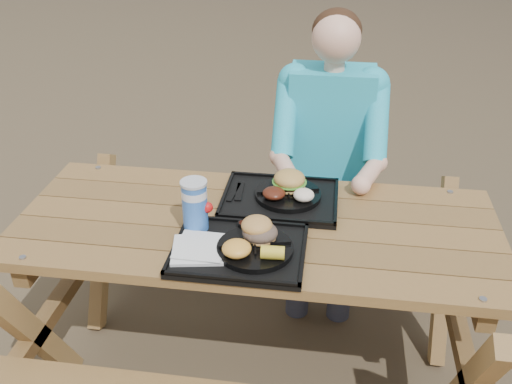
# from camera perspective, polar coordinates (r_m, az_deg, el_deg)

# --- Properties ---
(ground) EXTENTS (60.00, 60.00, 0.00)m
(ground) POSITION_cam_1_polar(r_m,az_deg,el_deg) (2.61, -0.00, -17.05)
(ground) COLOR #999999
(ground) RESTS_ON ground
(picnic_table) EXTENTS (1.80, 1.49, 0.75)m
(picnic_table) POSITION_cam_1_polar(r_m,az_deg,el_deg) (2.35, -0.00, -10.76)
(picnic_table) COLOR #999999
(picnic_table) RESTS_ON ground
(tray_near) EXTENTS (0.45, 0.35, 0.02)m
(tray_near) POSITION_cam_1_polar(r_m,az_deg,el_deg) (1.96, -1.68, -5.94)
(tray_near) COLOR black
(tray_near) RESTS_ON picnic_table
(tray_far) EXTENTS (0.45, 0.35, 0.02)m
(tray_far) POSITION_cam_1_polar(r_m,az_deg,el_deg) (2.25, 2.42, -0.77)
(tray_far) COLOR black
(tray_far) RESTS_ON picnic_table
(plate_near) EXTENTS (0.26, 0.26, 0.02)m
(plate_near) POSITION_cam_1_polar(r_m,az_deg,el_deg) (1.93, -0.10, -5.68)
(plate_near) COLOR black
(plate_near) RESTS_ON tray_near
(plate_far) EXTENTS (0.26, 0.26, 0.02)m
(plate_far) POSITION_cam_1_polar(r_m,az_deg,el_deg) (2.25, 3.22, -0.26)
(plate_far) COLOR black
(plate_far) RESTS_ON tray_far
(napkin_stack) EXTENTS (0.20, 0.20, 0.02)m
(napkin_stack) POSITION_cam_1_polar(r_m,az_deg,el_deg) (1.94, -5.80, -5.66)
(napkin_stack) COLOR silver
(napkin_stack) RESTS_ON tray_near
(soda_cup) EXTENTS (0.09, 0.09, 0.18)m
(soda_cup) POSITION_cam_1_polar(r_m,az_deg,el_deg) (2.02, -6.13, -1.44)
(soda_cup) COLOR #1751B1
(soda_cup) RESTS_ON tray_near
(condiment_bbq) EXTENTS (0.05, 0.05, 0.03)m
(condiment_bbq) POSITION_cam_1_polar(r_m,az_deg,el_deg) (2.04, -1.17, -3.40)
(condiment_bbq) COLOR black
(condiment_bbq) RESTS_ON tray_near
(condiment_mustard) EXTENTS (0.05, 0.05, 0.03)m
(condiment_mustard) POSITION_cam_1_polar(r_m,az_deg,el_deg) (2.04, 0.41, -3.37)
(condiment_mustard) COLOR gold
(condiment_mustard) RESTS_ON tray_near
(sandwich) EXTENTS (0.11, 0.11, 0.12)m
(sandwich) POSITION_cam_1_polar(r_m,az_deg,el_deg) (1.93, 0.40, -3.19)
(sandwich) COLOR #C38945
(sandwich) RESTS_ON plate_near
(mac_cheese) EXTENTS (0.10, 0.10, 0.05)m
(mac_cheese) POSITION_cam_1_polar(r_m,az_deg,el_deg) (1.88, -1.95, -5.67)
(mac_cheese) COLOR #F2AF3F
(mac_cheese) RESTS_ON plate_near
(corn_cob) EXTENTS (0.08, 0.08, 0.05)m
(corn_cob) POSITION_cam_1_polar(r_m,az_deg,el_deg) (1.86, 1.68, -6.07)
(corn_cob) COLOR yellow
(corn_cob) RESTS_ON plate_near
(cutlery_far) EXTENTS (0.04, 0.15, 0.01)m
(cutlery_far) POSITION_cam_1_polar(r_m,az_deg,el_deg) (2.28, -1.66, 0.08)
(cutlery_far) COLOR black
(cutlery_far) RESTS_ON tray_far
(burger) EXTENTS (0.13, 0.13, 0.11)m
(burger) POSITION_cam_1_polar(r_m,az_deg,el_deg) (2.25, 3.38, 1.69)
(burger) COLOR #C19044
(burger) RESTS_ON plate_far
(baked_beans) EXTENTS (0.09, 0.09, 0.04)m
(baked_beans) POSITION_cam_1_polar(r_m,az_deg,el_deg) (2.19, 1.81, -0.13)
(baked_beans) COLOR #4C1C0F
(baked_beans) RESTS_ON plate_far
(potato_salad) EXTENTS (0.08, 0.08, 0.04)m
(potato_salad) POSITION_cam_1_polar(r_m,az_deg,el_deg) (2.18, 4.80, -0.30)
(potato_salad) COLOR white
(potato_salad) RESTS_ON plate_far
(diner) EXTENTS (0.48, 0.84, 1.28)m
(diner) POSITION_cam_1_polar(r_m,az_deg,el_deg) (2.76, 7.13, 2.28)
(diner) COLOR #1DA8CB
(diner) RESTS_ON ground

